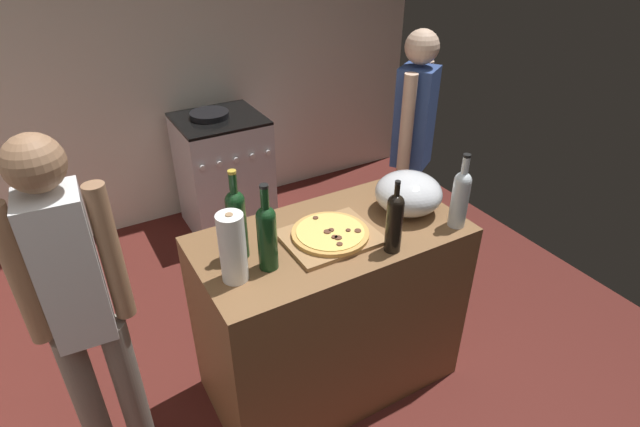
# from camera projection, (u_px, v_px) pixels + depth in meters

# --- Properties ---
(ground_plane) EXTENTS (4.36, 3.46, 0.02)m
(ground_plane) POSITION_uv_depth(u_px,v_px,m) (247.00, 319.00, 3.11)
(ground_plane) COLOR #511E19
(kitchen_wall_rear) EXTENTS (4.36, 0.10, 2.60)m
(kitchen_wall_rear) POSITION_uv_depth(u_px,v_px,m) (149.00, 50.00, 3.52)
(kitchen_wall_rear) COLOR silver
(kitchen_wall_rear) RESTS_ON ground_plane
(counter) EXTENTS (1.21, 0.63, 0.92)m
(counter) POSITION_uv_depth(u_px,v_px,m) (330.00, 312.00, 2.48)
(counter) COLOR brown
(counter) RESTS_ON ground_plane
(cutting_board) EXTENTS (0.40, 0.32, 0.02)m
(cutting_board) POSITION_uv_depth(u_px,v_px,m) (330.00, 237.00, 2.20)
(cutting_board) COLOR #9E7247
(cutting_board) RESTS_ON counter
(pizza) EXTENTS (0.34, 0.34, 0.03)m
(pizza) POSITION_uv_depth(u_px,v_px,m) (330.00, 233.00, 2.19)
(pizza) COLOR tan
(pizza) RESTS_ON cutting_board
(mixing_bowl) EXTENTS (0.31, 0.31, 0.19)m
(mixing_bowl) POSITION_uv_depth(u_px,v_px,m) (408.00, 193.00, 2.36)
(mixing_bowl) COLOR #B2B2B7
(mixing_bowl) RESTS_ON counter
(paper_towel_roll) EXTENTS (0.10, 0.10, 0.29)m
(paper_towel_roll) POSITION_uv_depth(u_px,v_px,m) (233.00, 248.00, 1.90)
(paper_towel_roll) COLOR white
(paper_towel_roll) RESTS_ON counter
(wine_bottle_dark) EXTENTS (0.07, 0.07, 0.33)m
(wine_bottle_dark) POSITION_uv_depth(u_px,v_px,m) (394.00, 221.00, 2.06)
(wine_bottle_dark) COLOR black
(wine_bottle_dark) RESTS_ON counter
(wine_bottle_clear) EXTENTS (0.08, 0.08, 0.35)m
(wine_bottle_clear) POSITION_uv_depth(u_px,v_px,m) (460.00, 196.00, 2.22)
(wine_bottle_clear) COLOR silver
(wine_bottle_clear) RESTS_ON counter
(wine_bottle_green) EXTENTS (0.08, 0.08, 0.39)m
(wine_bottle_green) POSITION_uv_depth(u_px,v_px,m) (237.00, 221.00, 2.02)
(wine_bottle_green) COLOR #143819
(wine_bottle_green) RESTS_ON counter
(wine_bottle_amber) EXTENTS (0.08, 0.08, 0.37)m
(wine_bottle_amber) POSITION_uv_depth(u_px,v_px,m) (267.00, 234.00, 1.95)
(wine_bottle_amber) COLOR #143819
(wine_bottle_amber) RESTS_ON counter
(stove) EXTENTS (0.60, 0.58, 0.92)m
(stove) POSITION_uv_depth(u_px,v_px,m) (224.00, 173.00, 3.80)
(stove) COLOR #B7B7BC
(stove) RESTS_ON ground_plane
(person_in_stripes) EXTENTS (0.37, 0.21, 1.59)m
(person_in_stripes) POSITION_uv_depth(u_px,v_px,m) (81.00, 308.00, 1.86)
(person_in_stripes) COLOR slate
(person_in_stripes) RESTS_ON ground_plane
(person_in_red) EXTENTS (0.32, 0.28, 1.60)m
(person_in_red) POSITION_uv_depth(u_px,v_px,m) (412.00, 146.00, 3.08)
(person_in_red) COLOR #D88C4C
(person_in_red) RESTS_ON ground_plane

